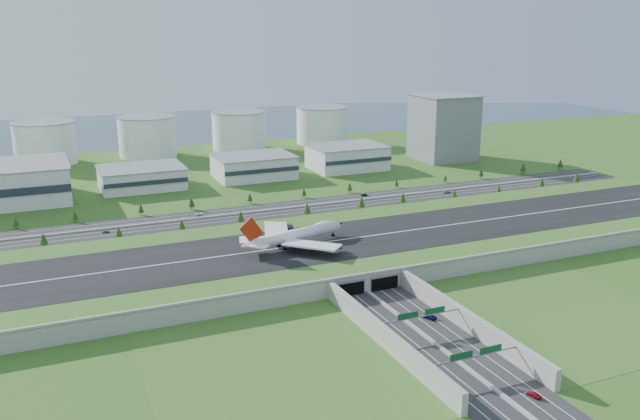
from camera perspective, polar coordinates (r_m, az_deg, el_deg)
name	(u,v)px	position (r m, az deg, el deg)	size (l,w,h in m)	color
ground	(323,258)	(347.37, 0.22, -4.03)	(1200.00, 1200.00, 0.00)	#2B591B
airfield_deck	(323,250)	(345.93, 0.22, -3.39)	(520.00, 100.00, 9.20)	gray
underpass_road	(427,330)	(264.91, 9.00, -9.94)	(38.80, 120.40, 8.00)	#28282B
sign_gantry_near	(421,317)	(266.76, 8.52, -8.89)	(38.70, 0.70, 9.80)	gray
sign_gantry_far	(476,357)	(240.96, 12.98, -11.95)	(38.70, 0.70, 9.80)	gray
north_expressway	(263,211)	(431.99, -4.84, -0.11)	(560.00, 36.00, 0.12)	#28282B
tree_row	(285,203)	(432.26, -2.94, 0.58)	(508.97, 48.71, 8.48)	#3D2819
hangar_mid_a	(142,178)	(506.76, -14.79, 2.65)	(58.00, 42.00, 15.00)	silver
hangar_mid_b	(254,167)	(525.26, -5.61, 3.65)	(58.00, 42.00, 17.00)	silver
hangar_mid_c	(347,157)	(554.14, 2.30, 4.45)	(58.00, 42.00, 19.00)	silver
office_tower	(443,128)	(601.94, 10.35, 6.84)	(46.00, 46.00, 55.00)	slate
fuel_tank_a	(45,143)	(617.81, -22.15, 5.23)	(50.00, 50.00, 35.00)	white
fuel_tank_b	(147,137)	(625.15, -14.34, 6.00)	(50.00, 50.00, 35.00)	white
fuel_tank_c	(239,131)	(643.72, -6.82, 6.65)	(50.00, 50.00, 35.00)	white
fuel_tank_d	(322,125)	(672.60, 0.18, 7.14)	(50.00, 50.00, 35.00)	white
bay_water	(154,127)	(799.20, -13.81, 6.78)	(1200.00, 260.00, 0.06)	#324960
boeing_747	(295,235)	(339.30, -2.08, -2.10)	(62.52, 58.38, 19.69)	white
car_0	(377,321)	(276.24, 4.82, -9.26)	(1.82, 4.52, 1.54)	#B4B4B9
car_1	(425,361)	(248.07, 8.85, -12.45)	(1.67, 4.80, 1.58)	silver
car_2	(429,316)	(282.13, 9.20, -8.84)	(2.85, 6.18, 1.72)	#0C113F
car_3	(534,395)	(236.19, 17.56, -14.60)	(2.12, 5.21, 1.51)	maroon
car_4	(106,232)	(405.94, -17.60, -1.74)	(1.60, 3.97, 1.35)	slate
car_5	(364,195)	(469.14, 3.74, 1.28)	(1.52, 4.35, 1.43)	black
car_6	(447,192)	(484.77, 10.61, 1.53)	(2.79, 6.06, 1.68)	#B8B7BC
car_7	(198,214)	(427.86, -10.22, -0.36)	(1.89, 4.64, 1.35)	white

